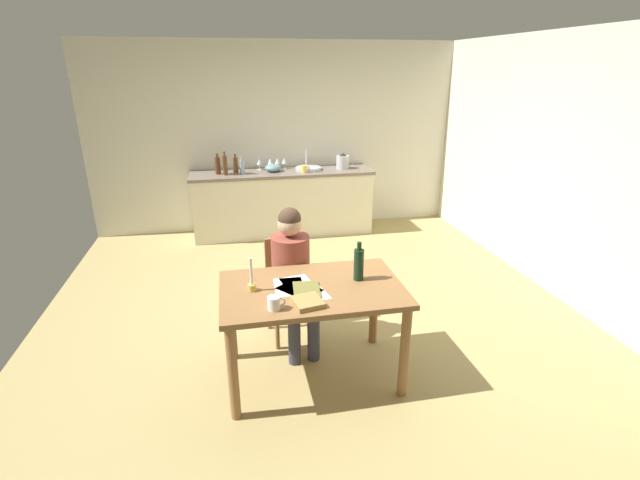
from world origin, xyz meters
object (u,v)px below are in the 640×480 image
Objects in this scene: coffee_mug at (274,303)px; bottle_oil at (218,165)px; bottle_sauce at (242,167)px; teacup_on_counter at (304,169)px; book_magazine at (307,290)px; mixing_bowl at (273,168)px; dining_table at (312,301)px; bottle_vinegar at (225,165)px; book_cookery at (308,302)px; wine_glass_back_left at (270,162)px; stovetop_kettle at (343,162)px; chair_at_table at (289,283)px; wine_glass_by_kettle at (277,161)px; sink_unit at (308,168)px; person_seated at (293,270)px; wine_glass_near_sink at (284,161)px; wine_bottle_on_table at (359,264)px; bottle_wine_red at (236,165)px; wine_glass_back_right at (259,162)px; candlestick at (252,282)px.

bottle_oil is (-0.38, 3.55, 0.21)m from coffee_mug.
bottle_sauce is 0.84m from teacup_on_counter.
mixing_bowl reaches higher than book_magazine.
dining_table is 3.28m from bottle_vinegar.
book_cookery is 3.71m from wine_glass_back_left.
bottle_sauce is 1.09× the size of stovetop_kettle.
bottle_sauce is (-0.27, 2.56, 0.51)m from chair_at_table.
chair_at_table is 2.86m from wine_glass_by_kettle.
coffee_mug is (-0.22, -0.92, 0.32)m from chair_at_table.
wine_glass_back_left is at bearing 13.10° from bottle_oil.
stovetop_kettle is at bearing -0.48° from sink_unit.
bottle_oil reaches higher than wine_glass_back_left.
book_magazine is 1.27× the size of book_cookery.
bottle_oil is 0.33m from bottle_sauce.
book_magazine is at bearing 71.30° from book_cookery.
chair_at_table is 0.24m from person_seated.
coffee_mug is 0.78× the size of wine_glass_near_sink.
bottle_vinegar is (-0.94, 3.15, 0.14)m from wine_bottle_on_table.
coffee_mug is at bearing -110.76° from stovetop_kettle.
book_magazine is at bearing -91.96° from mixing_bowl.
bottle_oil is 1.16× the size of bottle_sauce.
book_cookery is at bearing -100.13° from sink_unit.
book_magazine reaches higher than dining_table.
chair_at_table is at bearing -82.27° from bottle_wine_red.
wine_glass_by_kettle is 0.45m from teacup_on_counter.
bottle_sauce is (-0.28, 3.46, 0.22)m from book_cookery.
mixing_bowl is at bearing 93.27° from book_magazine.
dining_table is 1.10× the size of person_seated.
bottle_wine_red is 0.61m from wine_glass_by_kettle.
wine_glass_near_sink is at bearing 81.77° from coffee_mug.
person_seated is 2.97m from wine_glass_back_right.
dining_table is 8.55× the size of wine_glass_near_sink.
wine_glass_near_sink reaches higher than book_cookery.
mixing_bowl is (0.51, 0.02, -0.06)m from bottle_wine_red.
mixing_bowl is (0.13, 2.79, 0.27)m from person_seated.
dining_table is 8.55× the size of wine_glass_back_left.
chair_at_table is 0.75m from book_magazine.
book_magazine is 0.85× the size of wine_bottle_on_table.
book_cookery is (-0.03, -0.20, 0.01)m from book_magazine.
sink_unit is (0.99, 3.28, 0.09)m from candlestick.
bottle_sauce is at bearing 90.89° from coffee_mug.
book_magazine is 3.31m from bottle_vinegar.
chair_at_table is 2.93× the size of wine_bottle_on_table.
bottle_vinegar is at bearing -175.02° from sink_unit.
stovetop_kettle is at bearing 65.65° from candlestick.
mixing_bowl reaches higher than dining_table.
wine_bottle_on_table reaches higher than chair_at_table.
wine_bottle_on_table is 3.26m from mixing_bowl.
sink_unit reaches higher than dining_table.
bottle_oil is 1.73m from stovetop_kettle.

